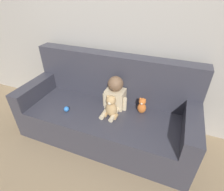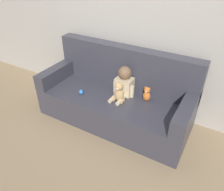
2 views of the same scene
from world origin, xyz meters
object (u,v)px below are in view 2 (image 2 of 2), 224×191
couch (117,98)px  teddy_bear_brown (119,92)px  person_baby (124,83)px  toy_ball (81,92)px  plush_toy_side (147,94)px

couch → teddy_bear_brown: (0.11, -0.14, 0.20)m
person_baby → toy_ball: 0.59m
teddy_bear_brown → toy_ball: 0.53m
couch → teddy_bear_brown: couch is taller
plush_toy_side → toy_ball: (-0.82, -0.29, -0.07)m
plush_toy_side → toy_ball: 0.87m
person_baby → teddy_bear_brown: bearing=-83.0°
couch → teddy_bear_brown: size_ratio=7.51×
person_baby → teddy_bear_brown: (0.02, -0.17, -0.05)m
couch → plush_toy_side: size_ratio=10.10×
person_baby → plush_toy_side: bearing=1.4°
person_baby → teddy_bear_brown: person_baby is taller
person_baby → plush_toy_side: person_baby is taller
plush_toy_side → toy_ball: size_ratio=3.23×
toy_ball → person_baby: bearing=30.0°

